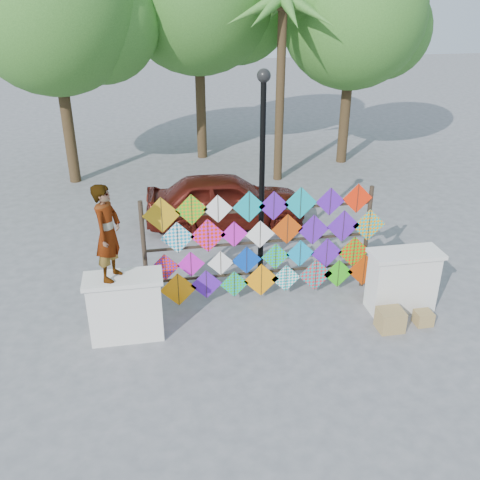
{
  "coord_description": "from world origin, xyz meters",
  "views": [
    {
      "loc": [
        -2.12,
        -8.69,
        5.96
      ],
      "look_at": [
        -0.43,
        0.6,
        1.43
      ],
      "focal_mm": 40.0,
      "sensor_mm": 36.0,
      "label": 1
    }
  ],
  "objects_px": {
    "vendor_woman": "(108,233)",
    "sedan": "(226,200)",
    "lamppost": "(262,155)",
    "kite_rack": "(266,245)"
  },
  "relations": [
    {
      "from": "vendor_woman",
      "to": "sedan",
      "type": "height_order",
      "value": "vendor_woman"
    },
    {
      "from": "lamppost",
      "to": "kite_rack",
      "type": "bearing_deg",
      "value": -97.62
    },
    {
      "from": "vendor_woman",
      "to": "lamppost",
      "type": "distance_m",
      "value": 3.89
    },
    {
      "from": "kite_rack",
      "to": "vendor_woman",
      "type": "distance_m",
      "value": 3.27
    },
    {
      "from": "kite_rack",
      "to": "vendor_woman",
      "type": "height_order",
      "value": "vendor_woman"
    },
    {
      "from": "kite_rack",
      "to": "sedan",
      "type": "distance_m",
      "value": 3.86
    },
    {
      "from": "kite_rack",
      "to": "lamppost",
      "type": "relative_size",
      "value": 1.12
    },
    {
      "from": "sedan",
      "to": "lamppost",
      "type": "height_order",
      "value": "lamppost"
    },
    {
      "from": "vendor_woman",
      "to": "sedan",
      "type": "distance_m",
      "value": 5.67
    },
    {
      "from": "kite_rack",
      "to": "vendor_woman",
      "type": "xyz_separation_m",
      "value": [
        -2.99,
        -0.93,
        0.94
      ]
    }
  ]
}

